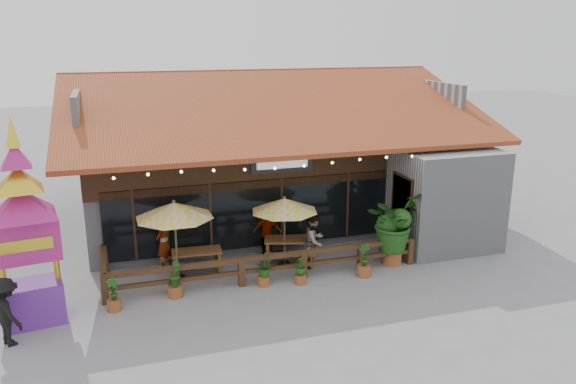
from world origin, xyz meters
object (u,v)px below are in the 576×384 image
object	(u,v)px
thai_sign_tower	(22,209)
umbrella_left	(174,210)
tropical_plant	(393,223)
picnic_table_left	(197,258)
umbrella_right	(284,205)
pedestrian	(7,312)
picnic_table_right	(290,246)

from	to	relation	value
thai_sign_tower	umbrella_left	bearing A→B (deg)	21.91
thai_sign_tower	tropical_plant	world-z (taller)	thai_sign_tower
picnic_table_left	tropical_plant	xyz separation A→B (m)	(6.37, -1.23, 0.92)
picnic_table_left	thai_sign_tower	bearing A→B (deg)	-157.73
picnic_table_left	umbrella_right	bearing A→B (deg)	-4.01
umbrella_right	thai_sign_tower	bearing A→B (deg)	-167.32
umbrella_right	tropical_plant	size ratio (longest dim) A/B	1.03
umbrella_left	pedestrian	xyz separation A→B (m)	(-4.45, -2.67, -1.39)
tropical_plant	pedestrian	size ratio (longest dim) A/B	1.42
umbrella_right	picnic_table_left	distance (m)	3.30
umbrella_right	thai_sign_tower	xyz separation A→B (m)	(-7.54, -1.70, 1.10)
pedestrian	tropical_plant	bearing A→B (deg)	-114.40
thai_sign_tower	picnic_table_right	bearing A→B (deg)	13.75
thai_sign_tower	tropical_plant	bearing A→B (deg)	3.50
picnic_table_right	pedestrian	distance (m)	8.79
thai_sign_tower	pedestrian	bearing A→B (deg)	-113.77
umbrella_right	pedestrian	bearing A→B (deg)	-160.93
picnic_table_right	tropical_plant	world-z (taller)	tropical_plant
tropical_plant	picnic_table_right	bearing A→B (deg)	159.05
umbrella_left	thai_sign_tower	distance (m)	4.38
thai_sign_tower	umbrella_right	bearing A→B (deg)	12.68
umbrella_left	umbrella_right	distance (m)	3.57
umbrella_left	pedestrian	bearing A→B (deg)	-149.00
picnic_table_right	pedestrian	size ratio (longest dim) A/B	1.16
tropical_plant	pedestrian	xyz separation A→B (m)	(-11.48, -1.75, -0.55)
picnic_table_left	tropical_plant	bearing A→B (deg)	-10.89
thai_sign_tower	picnic_table_left	bearing A→B (deg)	22.27
umbrella_left	umbrella_right	world-z (taller)	umbrella_left
thai_sign_tower	pedestrian	size ratio (longest dim) A/B	3.41
umbrella_left	tropical_plant	size ratio (longest dim) A/B	1.28
umbrella_left	umbrella_right	size ratio (longest dim) A/B	1.25
picnic_table_left	tropical_plant	distance (m)	6.55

